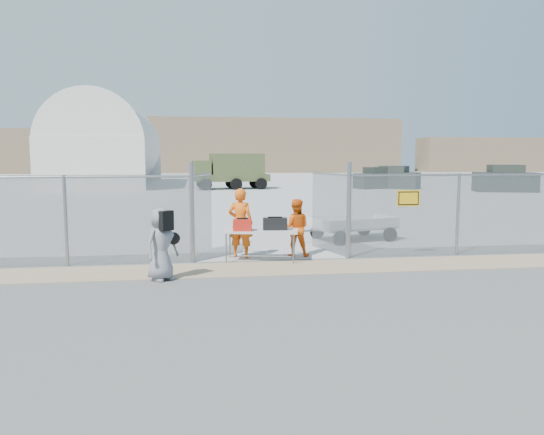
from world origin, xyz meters
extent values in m
plane|color=#565656|center=(0.00, 0.00, 0.00)|extent=(160.00, 160.00, 0.00)
cube|color=#ACACAC|center=(0.00, 42.00, 0.01)|extent=(160.00, 80.00, 0.01)
cube|color=tan|center=(0.00, 1.00, 0.01)|extent=(44.00, 1.60, 0.01)
cube|color=red|center=(-0.76, 1.88, 0.94)|extent=(0.50, 0.36, 0.29)
cube|color=black|center=(0.07, 1.97, 0.94)|extent=(0.64, 0.42, 0.29)
imported|color=#F35F0F|center=(-0.76, 2.45, 0.91)|extent=(0.78, 0.65, 1.82)
imported|color=#F35F0F|center=(0.69, 2.45, 0.76)|extent=(0.85, 0.72, 1.53)
imported|color=gray|center=(-2.64, 0.16, 0.78)|extent=(0.90, 0.88, 1.56)
camera|label=1|loc=(-1.87, -11.18, 2.62)|focal=35.00mm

